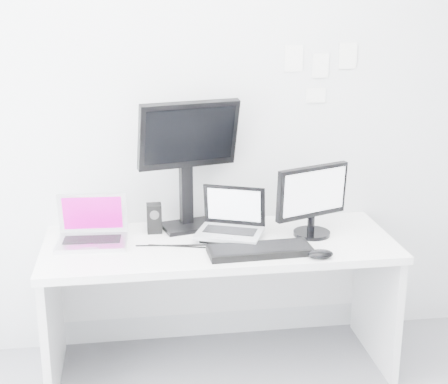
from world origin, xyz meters
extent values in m
plane|color=silver|center=(0.00, 1.60, 1.35)|extent=(3.60, 0.00, 3.60)
cube|color=white|center=(0.00, 1.25, 0.36)|extent=(1.80, 0.70, 0.73)
cube|color=silver|center=(-0.65, 1.29, 0.86)|extent=(0.36, 0.28, 0.26)
cube|color=black|center=(-0.33, 1.43, 0.81)|extent=(0.10, 0.10, 0.16)
cube|color=#A0A2A8|center=(0.05, 1.26, 0.87)|extent=(0.40, 0.36, 0.27)
cube|color=black|center=(-0.14, 1.47, 1.09)|extent=(0.56, 0.31, 0.72)
cube|color=black|center=(0.49, 1.27, 0.92)|extent=(0.47, 0.34, 0.39)
cube|color=black|center=(0.17, 1.06, 0.75)|extent=(0.52, 0.20, 0.03)
ellipsoid|color=black|center=(0.45, 0.96, 0.75)|extent=(0.13, 0.08, 0.04)
cube|color=white|center=(0.45, 1.59, 1.62)|extent=(0.10, 0.00, 0.14)
cube|color=white|center=(0.60, 1.59, 1.58)|extent=(0.09, 0.00, 0.13)
cube|color=white|center=(0.75, 1.59, 1.63)|extent=(0.10, 0.00, 0.14)
cube|color=white|center=(0.58, 1.59, 1.42)|extent=(0.11, 0.00, 0.08)
camera|label=1|loc=(-0.43, -1.86, 1.94)|focal=52.30mm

